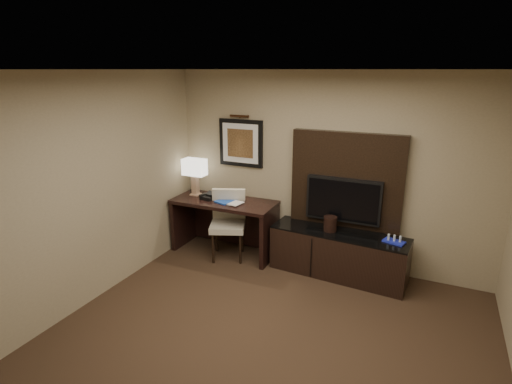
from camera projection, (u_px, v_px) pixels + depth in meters
The scene contains 17 objects.
floor at pixel (248, 370), 3.74m from camera, with size 4.50×5.00×0.01m, color #312116.
ceiling at pixel (246, 69), 2.95m from camera, with size 4.50×5.00×0.01m, color silver.
wall_back at pixel (326, 171), 5.52m from camera, with size 4.50×0.01×2.70m, color #988967.
wall_left at pixel (57, 202), 4.24m from camera, with size 0.01×5.00×2.70m, color #988967.
desk at pixel (225, 226), 6.06m from camera, with size 1.55×0.66×0.83m, color black.
credenza at pixel (338, 254), 5.39m from camera, with size 1.81×0.50×0.62m, color black.
tv_wall_panel at pixel (346, 180), 5.37m from camera, with size 1.50×0.12×1.30m, color black.
tv at pixel (343, 200), 5.35m from camera, with size 1.00×0.08×0.60m, color black.
artwork at pixel (241, 143), 5.93m from camera, with size 0.70×0.04×0.70m, color black.
picture_light at pixel (239, 116), 5.77m from camera, with size 0.04×0.04×0.30m, color #432615.
desk_chair at pixel (228, 225), 5.84m from camera, with size 0.49×0.57×1.03m, color beige, non-canonical shape.
table_lamp at pixel (195, 176), 6.11m from camera, with size 0.37×0.21×0.61m, color tan, non-canonical shape.
desk_phone at pixel (208, 196), 5.99m from camera, with size 0.19×0.17×0.10m, color black, non-canonical shape.
blue_folder at pixel (226, 201), 5.89m from camera, with size 0.22×0.30×0.02m, color #1944A6.
book at pixel (231, 196), 5.78m from camera, with size 0.17×0.02×0.23m, color beige.
ice_bucket at pixel (330, 224), 5.33m from camera, with size 0.18×0.18×0.20m, color black.
minibar_tray at pixel (394, 239), 4.98m from camera, with size 0.26×0.15×0.09m, color #1C28B9, non-canonical shape.
Camera 1 is at (1.35, -2.77, 2.70)m, focal length 28.00 mm.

